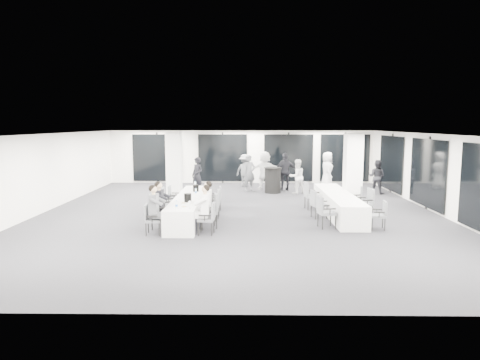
% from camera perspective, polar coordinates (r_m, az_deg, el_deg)
% --- Properties ---
extents(room, '(14.04, 16.04, 2.84)m').
position_cam_1_polar(room, '(15.98, 3.08, 1.15)').
color(room, '#26272C').
rests_on(room, ground).
extents(column_left, '(0.60, 0.60, 2.80)m').
position_cam_1_polar(column_left, '(18.30, -8.79, 1.92)').
color(column_left, white).
rests_on(column_left, floor).
extents(column_right, '(0.60, 0.60, 2.80)m').
position_cam_1_polar(column_right, '(16.34, 14.80, 1.09)').
color(column_right, white).
rests_on(column_right, floor).
extents(banquet_table_main, '(0.90, 5.00, 0.75)m').
position_cam_1_polar(banquet_table_main, '(14.43, -6.76, -3.66)').
color(banquet_table_main, silver).
rests_on(banquet_table_main, floor).
extents(banquet_table_side, '(0.90, 5.00, 0.75)m').
position_cam_1_polar(banquet_table_side, '(15.34, 12.92, -3.13)').
color(banquet_table_side, silver).
rests_on(banquet_table_side, floor).
extents(cocktail_table, '(0.84, 0.84, 1.17)m').
position_cam_1_polar(cocktail_table, '(19.66, 4.38, -0.01)').
color(cocktail_table, black).
rests_on(cocktail_table, floor).
extents(chair_main_left_near, '(0.46, 0.51, 0.88)m').
position_cam_1_polar(chair_main_left_near, '(12.51, -11.82, -4.91)').
color(chair_main_left_near, '#575A5F').
rests_on(chair_main_left_near, floor).
extents(chair_main_left_second, '(0.63, 0.66, 1.03)m').
position_cam_1_polar(chair_main_left_second, '(13.21, -11.16, -3.85)').
color(chair_main_left_second, '#575A5F').
rests_on(chair_main_left_second, floor).
extents(chair_main_left_mid, '(0.59, 0.64, 1.03)m').
position_cam_1_polar(chair_main_left_mid, '(14.16, -10.34, -3.05)').
color(chair_main_left_mid, '#575A5F').
rests_on(chair_main_left_mid, floor).
extents(chair_main_left_fourth, '(0.52, 0.57, 0.97)m').
position_cam_1_polar(chair_main_left_fourth, '(14.99, -9.70, -2.59)').
color(chair_main_left_fourth, '#575A5F').
rests_on(chair_main_left_fourth, floor).
extents(chair_main_left_far, '(0.44, 0.49, 0.86)m').
position_cam_1_polar(chair_main_left_far, '(16.09, -8.93, -2.10)').
color(chair_main_left_far, '#575A5F').
rests_on(chair_main_left_far, floor).
extents(chair_main_right_near, '(0.50, 0.55, 0.92)m').
position_cam_1_polar(chair_main_right_near, '(12.31, -4.18, -4.86)').
color(chair_main_right_near, '#575A5F').
rests_on(chair_main_right_near, floor).
extents(chair_main_right_second, '(0.62, 0.66, 1.04)m').
position_cam_1_polar(chair_main_right_second, '(13.05, -3.85, -3.82)').
color(chair_main_right_second, '#575A5F').
rests_on(chair_main_right_second, floor).
extents(chair_main_right_mid, '(0.52, 0.55, 0.89)m').
position_cam_1_polar(chair_main_right_mid, '(14.09, -3.55, -3.32)').
color(chair_main_right_mid, '#575A5F').
rests_on(chair_main_right_mid, floor).
extents(chair_main_right_fourth, '(0.51, 0.55, 0.89)m').
position_cam_1_polar(chair_main_right_fourth, '(14.82, -3.33, -2.79)').
color(chair_main_right_fourth, '#575A5F').
rests_on(chair_main_right_fourth, floor).
extents(chair_main_right_far, '(0.48, 0.52, 0.86)m').
position_cam_1_polar(chair_main_right_far, '(15.79, -3.08, -2.21)').
color(chair_main_right_far, '#575A5F').
rests_on(chair_main_right_far, floor).
extents(chair_side_left_near, '(0.57, 0.61, 0.98)m').
position_cam_1_polar(chair_side_left_near, '(13.26, 11.17, -3.93)').
color(chair_side_left_near, '#575A5F').
rests_on(chair_side_left_near, floor).
extents(chair_side_left_mid, '(0.57, 0.60, 0.94)m').
position_cam_1_polar(chair_side_left_mid, '(14.59, 10.22, -2.95)').
color(chair_side_left_mid, '#575A5F').
rests_on(chair_side_left_mid, floor).
extents(chair_side_left_far, '(0.58, 0.62, 1.01)m').
position_cam_1_polar(chair_side_left_far, '(16.08, 9.31, -1.81)').
color(chair_side_left_far, '#575A5F').
rests_on(chair_side_left_far, floor).
extents(chair_side_right_near, '(0.49, 0.52, 0.86)m').
position_cam_1_polar(chair_side_right_near, '(13.53, 18.22, -4.23)').
color(chair_side_right_near, '#575A5F').
rests_on(chair_side_right_near, floor).
extents(chair_side_right_mid, '(0.57, 0.61, 1.00)m').
position_cam_1_polar(chair_side_right_mid, '(14.98, 16.52, -2.73)').
color(chair_side_right_mid, '#575A5F').
rests_on(chair_side_right_mid, floor).
extents(chair_side_right_far, '(0.53, 0.56, 0.90)m').
position_cam_1_polar(chair_side_right_far, '(16.34, 15.13, -2.06)').
color(chair_side_right_far, '#575A5F').
rests_on(chair_side_right_far, floor).
extents(seated_guest_a, '(0.50, 0.38, 1.44)m').
position_cam_1_polar(seated_guest_a, '(12.41, -11.13, -3.51)').
color(seated_guest_a, '#505257').
rests_on(seated_guest_a, floor).
extents(seated_guest_b, '(0.50, 0.38, 1.44)m').
position_cam_1_polar(seated_guest_b, '(13.15, -10.44, -2.87)').
color(seated_guest_b, black).
rests_on(seated_guest_b, floor).
extents(seated_guest_c, '(0.50, 0.38, 1.44)m').
position_cam_1_polar(seated_guest_c, '(12.27, -4.95, -3.52)').
color(seated_guest_c, white).
rests_on(seated_guest_c, floor).
extents(seated_guest_d, '(0.50, 0.38, 1.44)m').
position_cam_1_polar(seated_guest_d, '(13.01, -4.62, -2.88)').
color(seated_guest_d, white).
rests_on(seated_guest_d, floor).
extents(standing_guest_a, '(0.90, 0.84, 1.94)m').
position_cam_1_polar(standing_guest_a, '(20.07, 1.23, 1.26)').
color(standing_guest_a, '#505257').
rests_on(standing_guest_a, floor).
extents(standing_guest_b, '(1.00, 0.83, 1.78)m').
position_cam_1_polar(standing_guest_b, '(19.48, 7.59, 0.76)').
color(standing_guest_b, white).
rests_on(standing_guest_b, floor).
extents(standing_guest_c, '(1.33, 1.19, 1.86)m').
position_cam_1_polar(standing_guest_c, '(21.42, 0.67, 1.55)').
color(standing_guest_c, '#505257').
rests_on(standing_guest_c, floor).
extents(standing_guest_d, '(1.26, 0.79, 2.03)m').
position_cam_1_polar(standing_guest_d, '(20.38, 6.07, 1.45)').
color(standing_guest_d, black).
rests_on(standing_guest_d, floor).
extents(standing_guest_e, '(0.64, 1.01, 2.04)m').
position_cam_1_polar(standing_guest_e, '(21.21, 11.55, 1.58)').
color(standing_guest_e, white).
rests_on(standing_guest_e, floor).
extents(standing_guest_f, '(1.97, 0.88, 2.09)m').
position_cam_1_polar(standing_guest_f, '(20.61, 3.34, 1.63)').
color(standing_guest_f, white).
rests_on(standing_guest_f, floor).
extents(standing_guest_g, '(0.87, 0.86, 1.87)m').
position_cam_1_polar(standing_guest_g, '(19.53, -5.72, 0.94)').
color(standing_guest_g, black).
rests_on(standing_guest_g, floor).
extents(standing_guest_h, '(0.98, 0.91, 1.74)m').
position_cam_1_polar(standing_guest_h, '(20.32, 17.79, 0.70)').
color(standing_guest_h, black).
rests_on(standing_guest_h, floor).
extents(ice_bucket_near, '(0.23, 0.23, 0.26)m').
position_cam_1_polar(ice_bucket_near, '(13.33, -6.99, -2.36)').
color(ice_bucket_near, black).
rests_on(ice_bucket_near, banquet_table_main).
extents(ice_bucket_far, '(0.21, 0.21, 0.24)m').
position_cam_1_polar(ice_bucket_far, '(15.36, -5.91, -1.08)').
color(ice_bucket_far, black).
rests_on(ice_bucket_far, banquet_table_main).
extents(water_bottle_a, '(0.07, 0.07, 0.22)m').
position_cam_1_polar(water_bottle_a, '(12.36, -8.46, -3.28)').
color(water_bottle_a, silver).
rests_on(water_bottle_a, banquet_table_main).
extents(water_bottle_b, '(0.06, 0.06, 0.20)m').
position_cam_1_polar(water_bottle_b, '(14.75, -5.91, -1.53)').
color(water_bottle_b, silver).
rests_on(water_bottle_b, banquet_table_main).
extents(water_bottle_c, '(0.08, 0.08, 0.24)m').
position_cam_1_polar(water_bottle_c, '(16.25, -6.00, -0.62)').
color(water_bottle_c, silver).
rests_on(water_bottle_c, banquet_table_main).
extents(plate_a, '(0.18, 0.18, 0.03)m').
position_cam_1_polar(plate_a, '(13.12, -7.54, -3.07)').
color(plate_a, white).
rests_on(plate_a, banquet_table_main).
extents(plate_b, '(0.20, 0.20, 0.03)m').
position_cam_1_polar(plate_b, '(12.54, -7.44, -3.56)').
color(plate_b, white).
rests_on(plate_b, banquet_table_main).
extents(plate_c, '(0.20, 0.20, 0.03)m').
position_cam_1_polar(plate_c, '(13.83, -6.89, -2.51)').
color(plate_c, white).
rests_on(plate_c, banquet_table_main).
extents(wine_glass, '(0.09, 0.09, 0.22)m').
position_cam_1_polar(wine_glass, '(12.32, -6.72, -3.01)').
color(wine_glass, silver).
rests_on(wine_glass, banquet_table_main).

